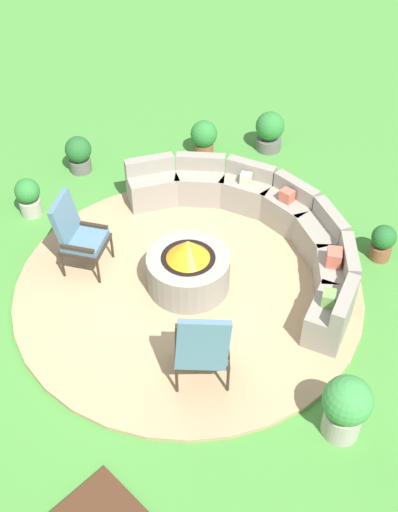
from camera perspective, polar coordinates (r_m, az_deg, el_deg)
name	(u,v)px	position (r m, az deg, el deg)	size (l,w,h in m)	color
ground_plane	(189,288)	(8.19, -0.98, -2.99)	(24.00, 24.00, 0.00)	#478C38
patio_circle	(189,286)	(8.17, -0.98, -2.85)	(4.63, 4.63, 0.06)	tan
fire_pit	(188,268)	(7.93, -1.01, -1.14)	(1.09, 1.09, 0.78)	gray
curved_stone_bench	(264,224)	(8.66, 6.10, 2.98)	(4.17, 1.94, 0.72)	gray
lounge_chair_front_left	(78,234)	(8.19, -11.30, 2.07)	(0.76, 0.78, 1.13)	#2D2319
lounge_chair_front_right	(202,346)	(6.71, 0.29, -8.45)	(0.84, 0.86, 1.14)	#2D2319
potted_plant_0	(28,196)	(9.53, -15.69, 5.44)	(0.38, 0.38, 0.61)	#A89E8E
potted_plant_1	(270,131)	(10.73, 6.63, 11.59)	(0.49, 0.49, 0.70)	#605B56
potted_plant_2	(79,153)	(10.31, -11.19, 9.40)	(0.43, 0.43, 0.63)	#605B56
potted_plant_3	(346,406)	(6.65, 13.60, -13.53)	(0.53, 0.53, 0.83)	#A89E8E
potted_plant_4	(383,242)	(8.81, 16.83, 1.29)	(0.34, 0.34, 0.55)	brown
potted_plant_5	(204,137)	(10.56, 0.46, 11.12)	(0.45, 0.45, 0.62)	brown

